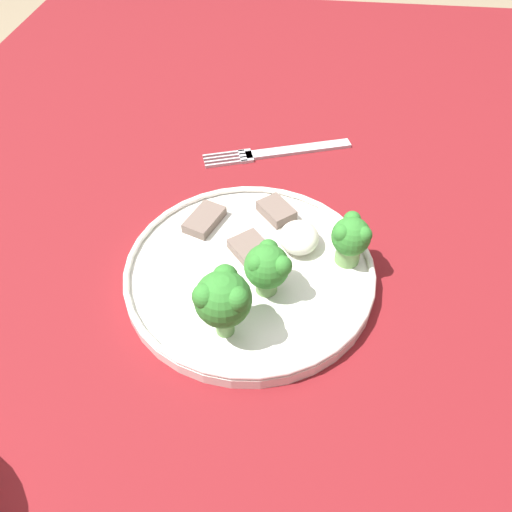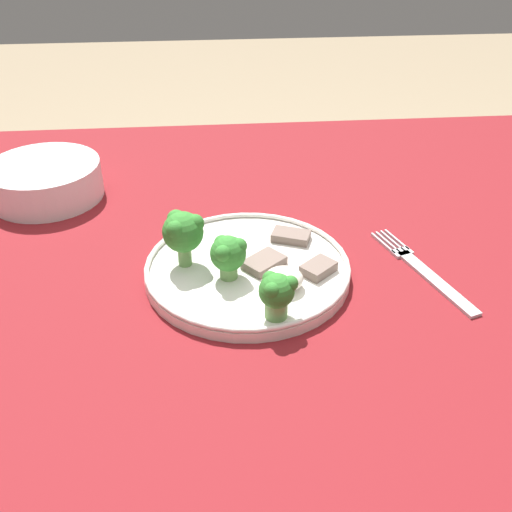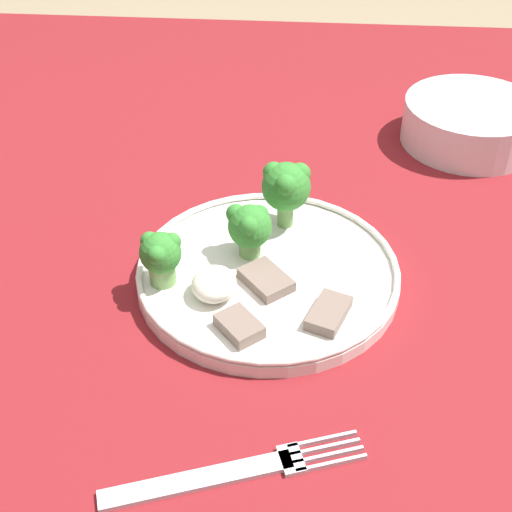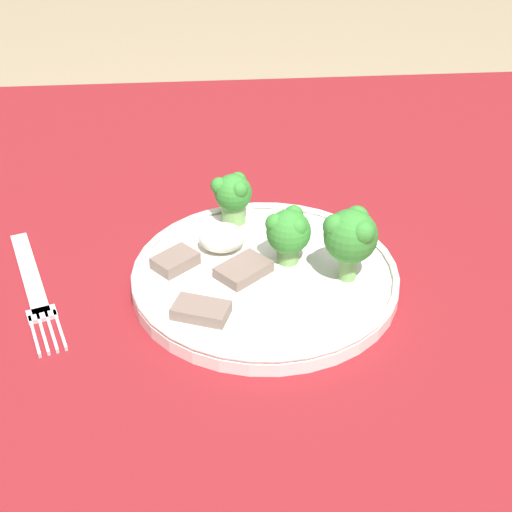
{
  "view_description": "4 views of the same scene",
  "coord_description": "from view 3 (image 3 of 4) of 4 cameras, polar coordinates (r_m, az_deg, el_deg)",
  "views": [
    {
      "loc": [
        -0.34,
        -0.02,
        1.07
      ],
      "look_at": [
        -0.03,
        0.01,
        0.73
      ],
      "focal_mm": 35.0,
      "sensor_mm": 36.0,
      "label": 1
    },
    {
      "loc": [
        -0.07,
        -0.54,
        1.11
      ],
      "look_at": [
        -0.03,
        0.0,
        0.74
      ],
      "focal_mm": 42.0,
      "sensor_mm": 36.0,
      "label": 2
    },
    {
      "loc": [
        0.45,
        0.05,
        1.13
      ],
      "look_at": [
        -0.02,
        0.01,
        0.75
      ],
      "focal_mm": 50.0,
      "sensor_mm": 36.0,
      "label": 3
    },
    {
      "loc": [
        0.01,
        0.52,
        1.08
      ],
      "look_at": [
        -0.03,
        0.04,
        0.75
      ],
      "focal_mm": 50.0,
      "sensor_mm": 36.0,
      "label": 4
    }
  ],
  "objects": [
    {
      "name": "broccoli_floret_near_rim_left",
      "position": [
        0.63,
        -0.73,
        2.4
      ],
      "size": [
        0.04,
        0.04,
        0.05
      ],
      "color": "#709E56",
      "rests_on": "dinner_plate"
    },
    {
      "name": "meat_slice_middle_slice",
      "position": [
        0.61,
        0.8,
        -1.9
      ],
      "size": [
        0.05,
        0.05,
        0.01
      ],
      "color": "#756056",
      "rests_on": "dinner_plate"
    },
    {
      "name": "fork",
      "position": [
        0.5,
        -1.89,
        -16.92
      ],
      "size": [
        0.08,
        0.18,
        0.0
      ],
      "color": "silver",
      "rests_on": "table"
    },
    {
      "name": "broccoli_floret_center_left",
      "position": [
        0.61,
        -7.65,
        0.12
      ],
      "size": [
        0.04,
        0.04,
        0.05
      ],
      "color": "#709E56",
      "rests_on": "dinner_plate"
    },
    {
      "name": "sauce_dollop",
      "position": [
        0.6,
        -3.41,
        -2.47
      ],
      "size": [
        0.04,
        0.04,
        0.02
      ],
      "color": "silver",
      "rests_on": "dinner_plate"
    },
    {
      "name": "broccoli_floret_back_left",
      "position": [
        0.66,
        2.42,
        5.6
      ],
      "size": [
        0.05,
        0.05,
        0.07
      ],
      "color": "#709E56",
      "rests_on": "dinner_plate"
    },
    {
      "name": "meat_slice_front_slice",
      "position": [
        0.57,
        -1.68,
        -5.61
      ],
      "size": [
        0.05,
        0.04,
        0.01
      ],
      "color": "#756056",
      "rests_on": "dinner_plate"
    },
    {
      "name": "table",
      "position": [
        0.67,
        -0.86,
        -9.41
      ],
      "size": [
        1.33,
        0.98,
        0.71
      ],
      "color": "maroon",
      "rests_on": "ground_plane"
    },
    {
      "name": "cream_bowl",
      "position": [
        0.87,
        16.78,
        10.1
      ],
      "size": [
        0.15,
        0.15,
        0.05
      ],
      "color": "white",
      "rests_on": "table"
    },
    {
      "name": "dinner_plate",
      "position": [
        0.63,
        0.97,
        -1.35
      ],
      "size": [
        0.23,
        0.23,
        0.02
      ],
      "color": "white",
      "rests_on": "table"
    },
    {
      "name": "meat_slice_rear_slice",
      "position": [
        0.59,
        5.83,
        -4.56
      ],
      "size": [
        0.05,
        0.04,
        0.01
      ],
      "color": "#756056",
      "rests_on": "dinner_plate"
    }
  ]
}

